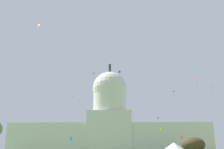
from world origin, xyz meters
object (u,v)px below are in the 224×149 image
object	(u,v)px
kite_white_mid	(10,84)
kite_blue_high	(119,72)
kite_gold_low	(57,129)
kite_violet_mid	(173,92)
tree_east_far	(193,145)
kite_lime_mid	(211,88)
kite_red_low	(181,138)
kite_green_mid	(74,97)
kite_orange_high	(39,25)
kite_magenta_mid	(196,80)
kite_black_high	(93,74)
capitol_building	(110,129)
kite_cyan_low	(71,139)
kite_yellow_low	(161,129)
kite_pink_mid	(158,118)

from	to	relation	value
kite_white_mid	kite_blue_high	distance (m)	72.76
kite_gold_low	kite_violet_mid	bearing A→B (deg)	-0.17
tree_east_far	kite_lime_mid	bearing A→B (deg)	-89.73
kite_red_low	kite_green_mid	bearing A→B (deg)	-28.09
kite_orange_high	kite_violet_mid	bearing A→B (deg)	-80.98
kite_violet_mid	kite_gold_low	distance (m)	62.06
kite_magenta_mid	kite_violet_mid	size ratio (longest dim) A/B	1.35
kite_blue_high	kite_orange_high	bearing A→B (deg)	135.43
kite_orange_high	kite_gold_low	size ratio (longest dim) A/B	0.27
kite_black_high	capitol_building	bearing A→B (deg)	127.59
kite_cyan_low	kite_lime_mid	distance (m)	54.68
kite_violet_mid	kite_lime_mid	xyz separation A→B (m)	(10.46, -13.15, -1.44)
kite_blue_high	kite_black_high	xyz separation A→B (m)	(-14.32, -15.17, -5.71)
kite_magenta_mid	kite_red_low	bearing A→B (deg)	-162.91
kite_yellow_low	kite_violet_mid	bearing A→B (deg)	66.59
kite_red_low	kite_magenta_mid	bearing A→B (deg)	67.03
kite_yellow_low	kite_pink_mid	xyz separation A→B (m)	(2.09, 22.90, 7.13)
kite_yellow_low	kite_red_low	distance (m)	31.47
capitol_building	kite_orange_high	world-z (taller)	capitol_building
kite_violet_mid	kite_gold_low	xyz separation A→B (m)	(-52.94, 30.19, -11.72)
kite_green_mid	kite_orange_high	size ratio (longest dim) A/B	1.67
kite_white_mid	kite_gold_low	bearing A→B (deg)	4.81
capitol_building	kite_white_mid	xyz separation A→B (m)	(-34.20, -87.31, 9.53)
kite_blue_high	kite_violet_mid	distance (m)	57.68
kite_gold_low	kite_black_high	world-z (taller)	kite_black_high
kite_gold_low	kite_pink_mid	distance (m)	50.37
kite_green_mid	kite_yellow_low	size ratio (longest dim) A/B	1.84
capitol_building	kite_violet_mid	bearing A→B (deg)	-70.32
tree_east_far	kite_red_low	world-z (taller)	kite_red_low
kite_white_mid	kite_cyan_low	world-z (taller)	kite_white_mid
kite_violet_mid	kite_pink_mid	world-z (taller)	kite_violet_mid
capitol_building	kite_yellow_low	size ratio (longest dim) A/B	150.58
capitol_building	kite_red_low	distance (m)	65.89
tree_east_far	kite_violet_mid	size ratio (longest dim) A/B	4.25
kite_violet_mid	kite_pink_mid	distance (m)	21.28
kite_blue_high	kite_gold_low	distance (m)	50.72
kite_green_mid	kite_violet_mid	size ratio (longest dim) A/B	0.49
kite_white_mid	kite_orange_high	bearing A→B (deg)	-127.50
kite_blue_high	kite_violet_mid	world-z (taller)	kite_blue_high
kite_green_mid	kite_orange_high	xyz separation A→B (m)	(0.27, -61.15, 7.73)
capitol_building	kite_green_mid	size ratio (longest dim) A/B	81.79
kite_orange_high	kite_pink_mid	distance (m)	71.23
kite_cyan_low	kite_black_high	bearing A→B (deg)	-48.21
kite_violet_mid	kite_gold_low	size ratio (longest dim) A/B	0.91
kite_pink_mid	kite_magenta_mid	bearing A→B (deg)	-60.37
kite_blue_high	kite_gold_low	size ratio (longest dim) A/B	1.20
kite_green_mid	kite_magenta_mid	bearing A→B (deg)	-105.26
kite_pink_mid	kite_cyan_low	bearing A→B (deg)	-157.37
kite_green_mid	kite_cyan_low	bearing A→B (deg)	-161.24
kite_white_mid	kite_green_mid	bearing A→B (deg)	-10.22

